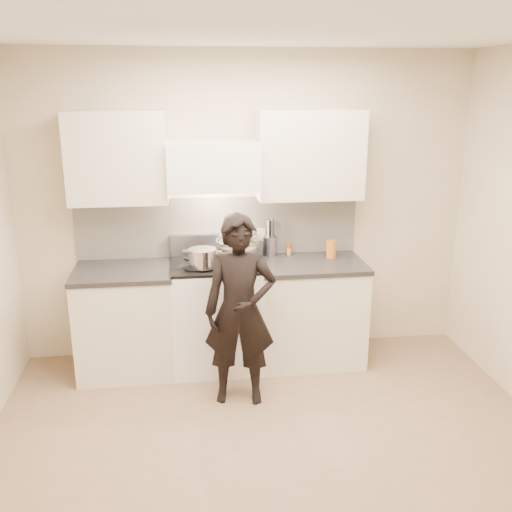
# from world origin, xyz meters

# --- Properties ---
(ground_plane) EXTENTS (4.00, 4.00, 0.00)m
(ground_plane) POSITION_xyz_m (0.00, 0.00, 0.00)
(ground_plane) COLOR #866E54
(room_shell) EXTENTS (4.04, 3.54, 2.70)m
(room_shell) POSITION_xyz_m (-0.06, 0.37, 1.60)
(room_shell) COLOR beige
(room_shell) RESTS_ON ground
(stove) EXTENTS (0.76, 0.65, 0.96)m
(stove) POSITION_xyz_m (-0.30, 1.42, 0.47)
(stove) COLOR white
(stove) RESTS_ON ground
(counter_right) EXTENTS (0.92, 0.67, 0.92)m
(counter_right) POSITION_xyz_m (0.53, 1.43, 0.46)
(counter_right) COLOR silver
(counter_right) RESTS_ON ground
(counter_left) EXTENTS (0.82, 0.67, 0.92)m
(counter_left) POSITION_xyz_m (-1.08, 1.43, 0.46)
(counter_left) COLOR silver
(counter_left) RESTS_ON ground
(wok) EXTENTS (0.39, 0.48, 0.31)m
(wok) POSITION_xyz_m (-0.10, 1.52, 1.06)
(wok) COLOR silver
(wok) RESTS_ON stove
(stock_pot) EXTENTS (0.32, 0.27, 0.15)m
(stock_pot) POSITION_xyz_m (-0.42, 1.28, 1.04)
(stock_pot) COLOR silver
(stock_pot) RESTS_ON stove
(utensil_crock) EXTENTS (0.12, 0.12, 0.33)m
(utensil_crock) POSITION_xyz_m (0.20, 1.67, 1.02)
(utensil_crock) COLOR #9290A5
(utensil_crock) RESTS_ON counter_right
(spice_jar) EXTENTS (0.04, 0.04, 0.09)m
(spice_jar) POSITION_xyz_m (0.38, 1.66, 0.97)
(spice_jar) COLOR orange
(spice_jar) RESTS_ON counter_right
(oil_glass) EXTENTS (0.09, 0.09, 0.16)m
(oil_glass) POSITION_xyz_m (0.73, 1.52, 1.00)
(oil_glass) COLOR #C6651D
(oil_glass) RESTS_ON counter_right
(person) EXTENTS (0.59, 0.43, 1.50)m
(person) POSITION_xyz_m (-0.16, 0.81, 0.75)
(person) COLOR black
(person) RESTS_ON ground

